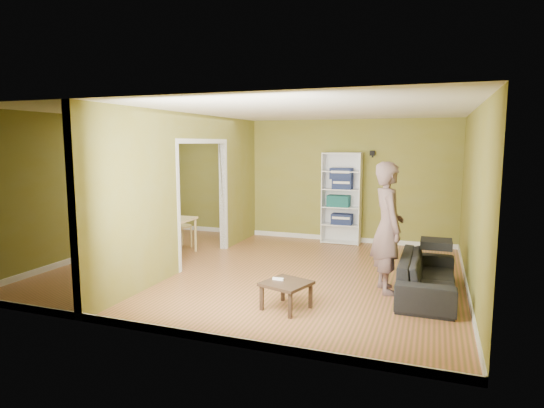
{
  "coord_description": "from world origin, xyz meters",
  "views": [
    {
      "loc": [
        2.74,
        -6.85,
        2.11
      ],
      "look_at": [
        0.2,
        0.2,
        1.1
      ],
      "focal_mm": 30.0,
      "sensor_mm": 36.0,
      "label": 1
    }
  ],
  "objects_px": {
    "person": "(388,216)",
    "chair_near": "(144,233)",
    "bookshelf": "(342,198)",
    "sofa": "(428,270)",
    "chair_left": "(131,228)",
    "coffee_table": "(286,286)",
    "dining_table": "(163,222)",
    "chair_far": "(181,225)"
  },
  "relations": [
    {
      "from": "sofa",
      "to": "chair_far",
      "type": "height_order",
      "value": "chair_far"
    },
    {
      "from": "person",
      "to": "chair_near",
      "type": "height_order",
      "value": "person"
    },
    {
      "from": "person",
      "to": "bookshelf",
      "type": "height_order",
      "value": "person"
    },
    {
      "from": "sofa",
      "to": "chair_near",
      "type": "relative_size",
      "value": 1.83
    },
    {
      "from": "bookshelf",
      "to": "dining_table",
      "type": "xyz_separation_m",
      "value": [
        -3.02,
        -2.11,
        -0.35
      ]
    },
    {
      "from": "sofa",
      "to": "chair_near",
      "type": "bearing_deg",
      "value": 88.36
    },
    {
      "from": "chair_near",
      "to": "chair_far",
      "type": "height_order",
      "value": "chair_near"
    },
    {
      "from": "dining_table",
      "to": "chair_near",
      "type": "relative_size",
      "value": 1.06
    },
    {
      "from": "coffee_table",
      "to": "chair_far",
      "type": "distance_m",
      "value": 4.0
    },
    {
      "from": "sofa",
      "to": "chair_near",
      "type": "height_order",
      "value": "chair_near"
    },
    {
      "from": "bookshelf",
      "to": "chair_left",
      "type": "xyz_separation_m",
      "value": [
        -3.74,
        -2.15,
        -0.51
      ]
    },
    {
      "from": "sofa",
      "to": "dining_table",
      "type": "xyz_separation_m",
      "value": [
        -4.82,
        0.84,
        0.25
      ]
    },
    {
      "from": "chair_left",
      "to": "bookshelf",
      "type": "bearing_deg",
      "value": 114.17
    },
    {
      "from": "coffee_table",
      "to": "chair_left",
      "type": "bearing_deg",
      "value": 152.74
    },
    {
      "from": "dining_table",
      "to": "chair_left",
      "type": "xyz_separation_m",
      "value": [
        -0.72,
        -0.05,
        -0.16
      ]
    },
    {
      "from": "bookshelf",
      "to": "person",
      "type": "bearing_deg",
      "value": -67.49
    },
    {
      "from": "dining_table",
      "to": "chair_far",
      "type": "distance_m",
      "value": 0.55
    },
    {
      "from": "coffee_table",
      "to": "chair_far",
      "type": "height_order",
      "value": "chair_far"
    },
    {
      "from": "chair_left",
      "to": "chair_far",
      "type": "distance_m",
      "value": 0.96
    },
    {
      "from": "chair_far",
      "to": "chair_near",
      "type": "bearing_deg",
      "value": 108.55
    },
    {
      "from": "coffee_table",
      "to": "bookshelf",
      "type": "bearing_deg",
      "value": 91.55
    },
    {
      "from": "coffee_table",
      "to": "chair_left",
      "type": "relative_size",
      "value": 0.6
    },
    {
      "from": "sofa",
      "to": "bookshelf",
      "type": "distance_m",
      "value": 3.5
    },
    {
      "from": "chair_left",
      "to": "coffee_table",
      "type": "bearing_deg",
      "value": 56.99
    },
    {
      "from": "coffee_table",
      "to": "chair_left",
      "type": "height_order",
      "value": "chair_left"
    },
    {
      "from": "person",
      "to": "chair_near",
      "type": "distance_m",
      "value": 4.29
    },
    {
      "from": "chair_left",
      "to": "dining_table",
      "type": "bearing_deg",
      "value": 87.98
    },
    {
      "from": "chair_far",
      "to": "chair_left",
      "type": "bearing_deg",
      "value": 56.98
    },
    {
      "from": "sofa",
      "to": "coffee_table",
      "type": "xyz_separation_m",
      "value": [
        -1.68,
        -1.2,
        -0.06
      ]
    },
    {
      "from": "sofa",
      "to": "person",
      "type": "distance_m",
      "value": 0.92
    },
    {
      "from": "sofa",
      "to": "person",
      "type": "relative_size",
      "value": 0.87
    },
    {
      "from": "bookshelf",
      "to": "chair_far",
      "type": "xyz_separation_m",
      "value": [
        -2.97,
        -1.58,
        -0.49
      ]
    },
    {
      "from": "chair_far",
      "to": "dining_table",
      "type": "bearing_deg",
      "value": 104.47
    },
    {
      "from": "dining_table",
      "to": "chair_far",
      "type": "height_order",
      "value": "chair_far"
    },
    {
      "from": "dining_table",
      "to": "chair_near",
      "type": "distance_m",
      "value": 0.66
    },
    {
      "from": "person",
      "to": "chair_far",
      "type": "relative_size",
      "value": 2.32
    },
    {
      "from": "person",
      "to": "chair_left",
      "type": "xyz_separation_m",
      "value": [
        -4.98,
        0.82,
        -0.64
      ]
    },
    {
      "from": "person",
      "to": "chair_left",
      "type": "height_order",
      "value": "person"
    },
    {
      "from": "sofa",
      "to": "chair_left",
      "type": "xyz_separation_m",
      "value": [
        -5.53,
        0.79,
        0.09
      ]
    },
    {
      "from": "bookshelf",
      "to": "chair_far",
      "type": "bearing_deg",
      "value": -151.92
    },
    {
      "from": "dining_table",
      "to": "person",
      "type": "bearing_deg",
      "value": -11.57
    },
    {
      "from": "chair_near",
      "to": "bookshelf",
      "type": "bearing_deg",
      "value": 53.62
    }
  ]
}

